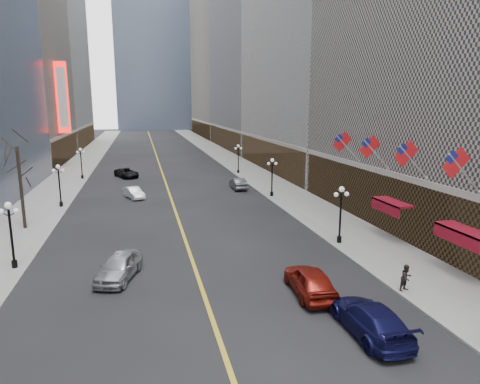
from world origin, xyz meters
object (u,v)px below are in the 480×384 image
streetlamp_west_3 (81,160)px  car_sb_far (238,183)px  streetlamp_east_2 (272,173)px  car_nb_near (119,266)px  car_sb_mid (310,281)px  streetlamp_west_2 (59,181)px  car_nb_mid (134,193)px  streetlamp_east_3 (238,156)px  car_nb_far (127,173)px  streetlamp_east_1 (341,209)px  streetlamp_west_1 (10,228)px  car_sb_near (370,319)px

streetlamp_west_3 → car_sb_far: bearing=-30.5°
streetlamp_east_2 → car_nb_near: 27.02m
car_sb_mid → streetlamp_west_2: bearing=-52.6°
car_sb_mid → car_sb_far: 31.94m
car_nb_near → car_nb_mid: (0.64, 24.24, -0.16)m
streetlamp_east_2 → streetlamp_east_3: size_ratio=1.00×
streetlamp_east_2 → car_nb_far: bearing=133.1°
streetlamp_east_3 → car_nb_far: bearing=178.4°
streetlamp_east_1 → streetlamp_east_3: bearing=90.0°
streetlamp_east_3 → car_sb_far: (-2.80, -12.24, -2.16)m
streetlamp_east_1 → streetlamp_west_2: 29.68m
streetlamp_east_2 → streetlamp_east_3: 18.00m
streetlamp_east_1 → streetlamp_east_2: (0.00, 18.00, 0.00)m
streetlamp_west_1 → car_sb_mid: streetlamp_west_1 is taller
car_sb_near → car_sb_far: 36.63m
car_nb_near → streetlamp_east_3: bearing=85.0°
car_nb_mid → streetlamp_east_3: bearing=21.7°
streetlamp_west_1 → car_nb_far: size_ratio=0.89×
streetlamp_west_3 → streetlamp_east_2: bearing=-37.3°
car_nb_mid → car_sb_near: car_sb_near is taller
streetlamp_east_1 → car_sb_mid: size_ratio=0.90×
streetlamp_east_1 → streetlamp_west_3: size_ratio=1.00×
streetlamp_east_1 → car_nb_near: size_ratio=0.94×
streetlamp_west_2 → car_sb_mid: 31.62m
streetlamp_east_2 → car_sb_near: (-4.63, -30.82, -2.11)m
streetlamp_west_1 → car_sb_near: size_ratio=0.83×
streetlamp_east_1 → car_sb_far: streetlamp_east_1 is taller
car_sb_far → car_sb_mid: bearing=84.7°
streetlamp_east_1 → streetlamp_east_2: same height
streetlamp_east_2 → car_nb_mid: 16.49m
streetlamp_east_2 → car_nb_near: bearing=-128.3°
car_nb_mid → car_sb_far: size_ratio=0.89×
car_sb_near → car_nb_near: bearing=-38.6°
streetlamp_west_3 → streetlamp_west_1: bearing=-90.0°
car_sb_far → car_nb_near: bearing=62.7°
streetlamp_east_3 → car_nb_near: (-16.68, -39.15, -2.08)m
car_nb_far → car_sb_mid: car_sb_mid is taller
car_nb_near → car_sb_far: bearing=80.8°
streetlamp_west_1 → car_nb_far: streetlamp_west_1 is taller
streetlamp_east_2 → car_nb_mid: bearing=169.1°
streetlamp_west_3 → car_sb_near: bearing=-68.8°
streetlamp_east_2 → streetlamp_east_3: bearing=90.0°
car_sb_mid → car_nb_near: bearing=-21.1°
streetlamp_east_1 → streetlamp_east_3: 36.00m
streetlamp_east_2 → car_nb_far: (-17.28, 18.48, -2.19)m
car_sb_near → streetlamp_west_2: bearing=-58.3°
streetlamp_west_3 → car_nb_mid: streetlamp_west_3 is taller
car_nb_mid → car_sb_mid: car_sb_mid is taller
streetlamp_west_3 → car_sb_far: streetlamp_west_3 is taller
streetlamp_west_2 → car_sb_far: streetlamp_west_2 is taller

